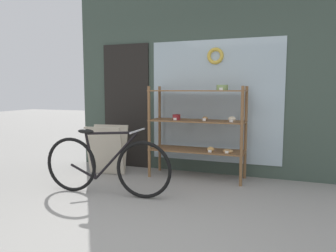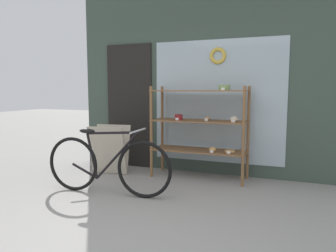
% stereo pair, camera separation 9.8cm
% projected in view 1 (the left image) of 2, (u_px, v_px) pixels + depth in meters
% --- Properties ---
extents(ground_plane, '(30.00, 30.00, 0.00)m').
position_uv_depth(ground_plane, '(128.00, 241.00, 2.91)').
color(ground_plane, gray).
extents(storefront_facade, '(4.41, 0.13, 3.93)m').
position_uv_depth(storefront_facade, '(201.00, 54.00, 5.15)').
color(storefront_facade, '#3D4C42').
rests_on(storefront_facade, ground_plane).
extents(display_case, '(1.43, 0.47, 1.40)m').
position_uv_depth(display_case, '(199.00, 123.00, 4.89)').
color(display_case, brown).
rests_on(display_case, ground_plane).
extents(bicycle, '(1.73, 0.46, 0.85)m').
position_uv_depth(bicycle, '(106.00, 165.00, 4.15)').
color(bicycle, black).
rests_on(bicycle, ground_plane).
extents(sandwich_board, '(0.63, 0.45, 0.76)m').
position_uv_depth(sandwich_board, '(107.00, 150.00, 5.17)').
color(sandwich_board, '#B2A893').
rests_on(sandwich_board, ground_plane).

